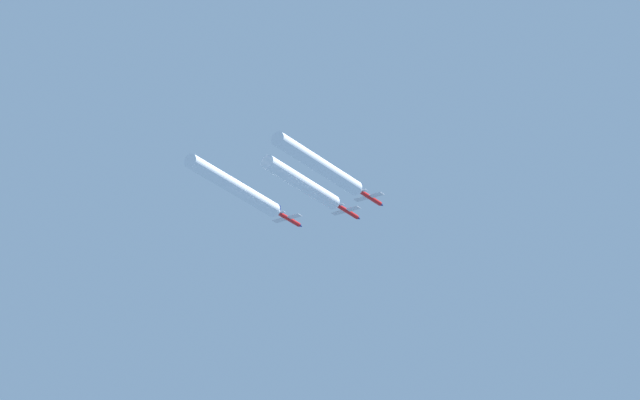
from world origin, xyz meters
TOP-DOWN VIEW (x-y plane):
  - jet_lead at (-0.44, 9.78)m, footprint 8.44×12.29m
  - jet_left_wingman at (-12.87, -0.09)m, footprint 8.44×12.29m
  - jet_right_wingman at (12.94, 0.20)m, footprint 8.44×12.29m
  - smoke_trail_lead at (-0.44, -12.01)m, footprint 3.89×32.34m
  - smoke_trail_left_wingman at (-12.87, -25.06)m, footprint 3.89×38.70m
  - smoke_trail_right_wingman at (12.94, -24.11)m, footprint 3.89×37.37m

SIDE VIEW (x-z plane):
  - smoke_trail_right_wingman at x=12.94m, z-range 229.25..233.14m
  - jet_right_wingman at x=12.94m, z-range 229.75..232.70m
  - smoke_trail_left_wingman at x=-12.87m, z-range 229.31..233.19m
  - jet_left_wingman at x=-12.87m, z-range 229.80..232.76m
  - smoke_trail_lead at x=-0.44m, z-range 232.13..236.02m
  - jet_lead at x=-0.44m, z-range 232.63..235.58m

